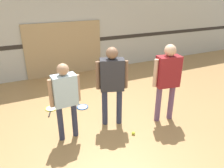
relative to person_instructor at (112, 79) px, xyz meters
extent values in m
plane|color=#A87F4C|center=(-0.12, -0.13, -0.98)|extent=(16.00, 16.00, 0.00)
cube|color=beige|center=(-0.12, 3.26, 0.62)|extent=(16.00, 0.06, 3.20)
cube|color=#2D2823|center=(-0.12, 3.23, 0.04)|extent=(16.00, 0.01, 0.12)
cube|color=tan|center=(-0.13, 3.20, -0.16)|extent=(2.37, 0.05, 1.64)
cylinder|color=#2D334C|center=(-0.14, 0.05, -0.60)|extent=(0.11, 0.11, 0.76)
cylinder|color=#2D334C|center=(0.14, -0.05, -0.60)|extent=(0.11, 0.11, 0.76)
cube|color=#2D2D33|center=(0.00, 0.00, 0.08)|extent=(0.50, 0.38, 0.60)
sphere|color=brown|center=(0.00, 0.00, 0.50)|extent=(0.22, 0.22, 0.22)
cylinder|color=brown|center=(-0.25, 0.09, 0.07)|extent=(0.08, 0.08, 0.54)
cylinder|color=brown|center=(0.25, -0.09, 0.07)|extent=(0.08, 0.08, 0.54)
cylinder|color=#2D334C|center=(-1.05, -0.09, -0.64)|extent=(0.10, 0.10, 0.69)
cylinder|color=#2D334C|center=(-0.79, -0.07, -0.64)|extent=(0.10, 0.10, 0.69)
cube|color=silver|center=(-0.92, -0.08, -0.02)|extent=(0.41, 0.24, 0.55)
sphere|color=tan|center=(-0.92, -0.08, 0.35)|extent=(0.20, 0.20, 0.20)
cylinder|color=tan|center=(-1.16, -0.09, -0.03)|extent=(0.07, 0.07, 0.49)
cylinder|color=tan|center=(-0.69, -0.07, -0.03)|extent=(0.07, 0.07, 0.49)
cylinder|color=#6B4C70|center=(1.19, -0.35, -0.60)|extent=(0.11, 0.11, 0.77)
cylinder|color=#6B4C70|center=(0.90, -0.30, -0.60)|extent=(0.11, 0.11, 0.77)
cube|color=maroon|center=(1.04, -0.32, 0.09)|extent=(0.48, 0.32, 0.61)
sphere|color=#DBAD89|center=(1.04, -0.32, 0.51)|extent=(0.22, 0.22, 0.22)
cylinder|color=#DBAD89|center=(1.30, -0.37, 0.08)|extent=(0.08, 0.08, 0.55)
cylinder|color=#DBAD89|center=(0.78, -0.28, 0.08)|extent=(0.08, 0.08, 0.55)
torus|color=blue|center=(-0.35, 0.88, -0.97)|extent=(0.32, 0.32, 0.02)
cylinder|color=silver|center=(-0.35, 0.88, -0.97)|extent=(0.23, 0.23, 0.01)
cylinder|color=black|center=(-0.40, 1.09, -0.97)|extent=(0.07, 0.18, 0.02)
sphere|color=black|center=(-0.42, 1.18, -0.97)|extent=(0.03, 0.03, 0.03)
torus|color=#C6D838|center=(-1.02, 1.13, -0.97)|extent=(0.37, 0.37, 0.02)
cylinder|color=silver|center=(-1.02, 1.13, -0.97)|extent=(0.25, 0.25, 0.01)
cylinder|color=black|center=(-1.10, 0.89, -0.97)|extent=(0.10, 0.23, 0.02)
sphere|color=black|center=(-1.14, 0.78, -0.97)|extent=(0.03, 0.03, 0.03)
sphere|color=#CCE038|center=(0.20, -0.53, -0.95)|extent=(0.07, 0.07, 0.07)
sphere|color=#CCE038|center=(-0.51, 1.16, -0.95)|extent=(0.07, 0.07, 0.07)
camera|label=1|loc=(-1.62, -3.45, 1.54)|focal=35.00mm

